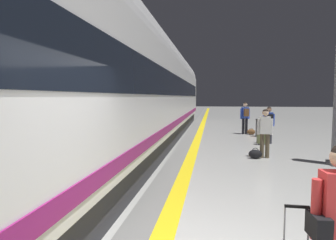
{
  "coord_description": "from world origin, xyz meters",
  "views": [
    {
      "loc": [
        0.09,
        -2.88,
        2.05
      ],
      "look_at": [
        -1.1,
        4.98,
        1.42
      ],
      "focal_mm": 31.31,
      "sensor_mm": 36.0,
      "label": 1
    }
  ],
  "objects_px": {
    "passenger_near": "(265,130)",
    "suitcase_mid": "(262,137)",
    "passenger_far": "(245,115)",
    "duffel_bag_far": "(251,132)",
    "passenger_mid": "(269,122)",
    "waste_bin": "(260,128)",
    "duffel_bag_near": "(255,154)",
    "high_speed_train": "(130,84)"
  },
  "relations": [
    {
      "from": "duffel_bag_far",
      "to": "waste_bin",
      "type": "height_order",
      "value": "waste_bin"
    },
    {
      "from": "duffel_bag_near",
      "to": "duffel_bag_far",
      "type": "bearing_deg",
      "value": 84.01
    },
    {
      "from": "passenger_mid",
      "to": "suitcase_mid",
      "type": "relative_size",
      "value": 2.8
    },
    {
      "from": "passenger_near",
      "to": "high_speed_train",
      "type": "bearing_deg",
      "value": -179.98
    },
    {
      "from": "passenger_near",
      "to": "waste_bin",
      "type": "height_order",
      "value": "passenger_near"
    },
    {
      "from": "passenger_far",
      "to": "suitcase_mid",
      "type": "bearing_deg",
      "value": -84.68
    },
    {
      "from": "duffel_bag_near",
      "to": "waste_bin",
      "type": "bearing_deg",
      "value": 79.76
    },
    {
      "from": "passenger_far",
      "to": "duffel_bag_near",
      "type": "bearing_deg",
      "value": -93.1
    },
    {
      "from": "duffel_bag_near",
      "to": "passenger_far",
      "type": "bearing_deg",
      "value": 86.9
    },
    {
      "from": "high_speed_train",
      "to": "duffel_bag_far",
      "type": "xyz_separation_m",
      "value": [
        4.99,
        6.18,
        -2.35
      ]
    },
    {
      "from": "passenger_near",
      "to": "duffel_bag_far",
      "type": "bearing_deg",
      "value": 86.8
    },
    {
      "from": "passenger_near",
      "to": "suitcase_mid",
      "type": "relative_size",
      "value": 2.83
    },
    {
      "from": "passenger_mid",
      "to": "passenger_far",
      "type": "bearing_deg",
      "value": 101.25
    },
    {
      "from": "passenger_near",
      "to": "passenger_mid",
      "type": "distance_m",
      "value": 3.14
    },
    {
      "from": "passenger_near",
      "to": "suitcase_mid",
      "type": "xyz_separation_m",
      "value": [
        0.36,
        2.81,
        -0.64
      ]
    },
    {
      "from": "duffel_bag_near",
      "to": "passenger_mid",
      "type": "relative_size",
      "value": 0.27
    },
    {
      "from": "passenger_near",
      "to": "suitcase_mid",
      "type": "height_order",
      "value": "passenger_near"
    },
    {
      "from": "passenger_mid",
      "to": "duffel_bag_far",
      "type": "relative_size",
      "value": 3.68
    },
    {
      "from": "passenger_mid",
      "to": "waste_bin",
      "type": "relative_size",
      "value": 1.78
    },
    {
      "from": "high_speed_train",
      "to": "waste_bin",
      "type": "bearing_deg",
      "value": 45.46
    },
    {
      "from": "passenger_far",
      "to": "duffel_bag_far",
      "type": "bearing_deg",
      "value": -27.35
    },
    {
      "from": "passenger_mid",
      "to": "passenger_near",
      "type": "bearing_deg",
      "value": -102.6
    },
    {
      "from": "waste_bin",
      "to": "passenger_far",
      "type": "bearing_deg",
      "value": 125.45
    },
    {
      "from": "duffel_bag_near",
      "to": "passenger_mid",
      "type": "bearing_deg",
      "value": 72.74
    },
    {
      "from": "passenger_near",
      "to": "passenger_mid",
      "type": "relative_size",
      "value": 1.01
    },
    {
      "from": "suitcase_mid",
      "to": "passenger_far",
      "type": "relative_size",
      "value": 0.33
    },
    {
      "from": "passenger_near",
      "to": "duffel_bag_far",
      "type": "height_order",
      "value": "passenger_near"
    },
    {
      "from": "passenger_mid",
      "to": "suitcase_mid",
      "type": "xyz_separation_m",
      "value": [
        -0.32,
        -0.25,
        -0.65
      ]
    },
    {
      "from": "passenger_near",
      "to": "passenger_far",
      "type": "height_order",
      "value": "passenger_far"
    },
    {
      "from": "suitcase_mid",
      "to": "high_speed_train",
      "type": "bearing_deg",
      "value": -150.69
    },
    {
      "from": "high_speed_train",
      "to": "passenger_near",
      "type": "xyz_separation_m",
      "value": [
        4.64,
        0.0,
        -1.55
      ]
    },
    {
      "from": "passenger_near",
      "to": "suitcase_mid",
      "type": "bearing_deg",
      "value": 82.67
    },
    {
      "from": "high_speed_train",
      "to": "duffel_bag_near",
      "type": "xyz_separation_m",
      "value": [
        4.32,
        -0.17,
        -2.35
      ]
    },
    {
      "from": "high_speed_train",
      "to": "duffel_bag_far",
      "type": "bearing_deg",
      "value": 51.09
    },
    {
      "from": "waste_bin",
      "to": "passenger_near",
      "type": "bearing_deg",
      "value": -97.25
    },
    {
      "from": "passenger_mid",
      "to": "duffel_bag_far",
      "type": "xyz_separation_m",
      "value": [
        -0.34,
        3.12,
        -0.81
      ]
    },
    {
      "from": "duffel_bag_near",
      "to": "suitcase_mid",
      "type": "distance_m",
      "value": 3.06
    },
    {
      "from": "passenger_mid",
      "to": "passenger_far",
      "type": "xyz_separation_m",
      "value": [
        -0.65,
        3.28,
        0.08
      ]
    },
    {
      "from": "high_speed_train",
      "to": "waste_bin",
      "type": "height_order",
      "value": "high_speed_train"
    },
    {
      "from": "passenger_far",
      "to": "duffel_bag_far",
      "type": "height_order",
      "value": "passenger_far"
    },
    {
      "from": "high_speed_train",
      "to": "duffel_bag_near",
      "type": "relative_size",
      "value": 75.41
    },
    {
      "from": "duffel_bag_near",
      "to": "duffel_bag_far",
      "type": "relative_size",
      "value": 1.0
    }
  ]
}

